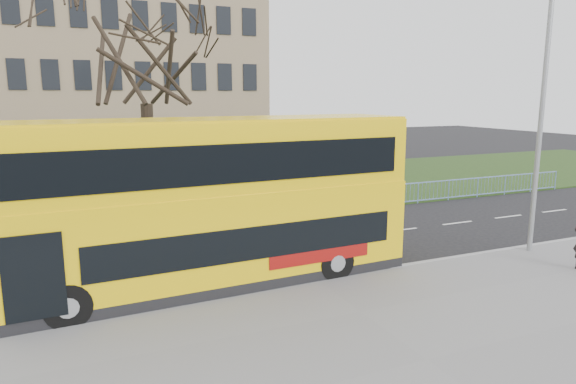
% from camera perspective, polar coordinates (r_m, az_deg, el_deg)
% --- Properties ---
extents(ground, '(120.00, 120.00, 0.00)m').
position_cam_1_polar(ground, '(16.96, 0.70, -8.34)').
color(ground, black).
rests_on(ground, ground).
extents(pavement, '(80.00, 10.50, 0.12)m').
position_cam_1_polar(pavement, '(11.63, 15.17, -17.80)').
color(pavement, slate).
rests_on(pavement, ground).
extents(kerb, '(80.00, 0.20, 0.14)m').
position_cam_1_polar(kerb, '(15.62, 3.07, -9.79)').
color(kerb, gray).
rests_on(kerb, ground).
extents(grass_verge, '(80.00, 15.40, 0.08)m').
position_cam_1_polar(grass_verge, '(30.16, -10.51, 0.04)').
color(grass_verge, '#213A15').
rests_on(grass_verge, ground).
extents(guard_railing, '(40.00, 0.12, 1.10)m').
position_cam_1_polar(guard_railing, '(22.77, -6.13, -1.99)').
color(guard_railing, '#7C9FDD').
rests_on(guard_railing, ground).
extents(bare_tree, '(8.45, 8.45, 12.08)m').
position_cam_1_polar(bare_tree, '(24.88, -15.56, 11.68)').
color(bare_tree, black).
rests_on(bare_tree, grass_verge).
extents(civic_building, '(30.00, 15.00, 14.00)m').
position_cam_1_polar(civic_building, '(49.66, -22.16, 11.65)').
color(civic_building, '#8C7958').
rests_on(civic_building, ground).
extents(yellow_bus, '(11.65, 3.24, 4.83)m').
position_cam_1_polar(yellow_bus, '(14.91, -8.16, -0.79)').
color(yellow_bus, yellow).
rests_on(yellow_bus, ground).
extents(street_lamp, '(1.82, 0.27, 8.58)m').
position_cam_1_polar(street_lamp, '(19.40, 26.09, 7.52)').
color(street_lamp, gray).
rests_on(street_lamp, pavement).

